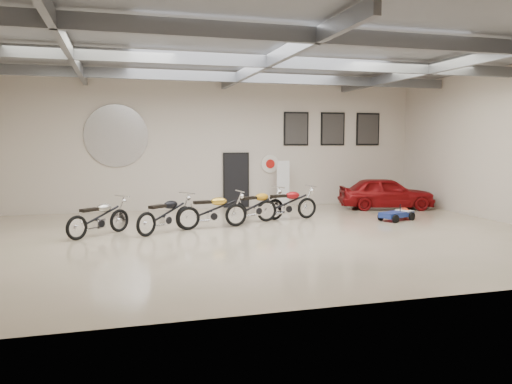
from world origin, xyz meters
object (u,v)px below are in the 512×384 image
object	(u,v)px
motorcycle_silver	(99,217)
motorcycle_black	(166,214)
motorcycle_yellow	(257,205)
motorcycle_gold	(213,210)
go_kart	(399,212)
vintage_car	(386,193)
banner_stand	(283,184)
motorcycle_red	(287,203)

from	to	relation	value
motorcycle_silver	motorcycle_black	distance (m)	1.84
motorcycle_silver	motorcycle_yellow	distance (m)	4.96
motorcycle_gold	motorcycle_yellow	distance (m)	1.73
motorcycle_gold	go_kart	world-z (taller)	motorcycle_gold
motorcycle_black	motorcycle_gold	world-z (taller)	motorcycle_gold
go_kart	vintage_car	bearing A→B (deg)	47.48
motorcycle_silver	vintage_car	xyz separation A→B (m)	(10.52, 2.81, 0.08)
banner_stand	motorcycle_yellow	xyz separation A→B (m)	(-1.98, -3.23, -0.36)
go_kart	vintage_car	distance (m)	2.81
banner_stand	motorcycle_black	bearing A→B (deg)	-134.62
motorcycle_gold	motorcycle_red	xyz separation A→B (m)	(2.67, 0.87, 0.01)
motorcycle_black	motorcycle_red	xyz separation A→B (m)	(4.10, 1.22, 0.02)
banner_stand	motorcycle_silver	xyz separation A→B (m)	(-6.82, -4.31, -0.39)
banner_stand	motorcycle_yellow	bearing A→B (deg)	-116.88
motorcycle_black	vintage_car	size ratio (longest dim) A/B	0.59
motorcycle_red	vintage_car	xyz separation A→B (m)	(4.58, 1.58, 0.04)
motorcycle_yellow	motorcycle_red	size ratio (longest dim) A/B	0.99
motorcycle_black	motorcycle_gold	bearing A→B (deg)	-24.32
motorcycle_red	go_kart	bearing A→B (deg)	-26.16
motorcycle_gold	motorcycle_red	bearing A→B (deg)	9.04
motorcycle_black	banner_stand	bearing A→B (deg)	2.45
motorcycle_yellow	motorcycle_black	bearing A→B (deg)	178.33
motorcycle_black	go_kart	distance (m)	7.68
motorcycle_silver	motorcycle_black	xyz separation A→B (m)	(1.84, 0.00, 0.02)
motorcycle_black	vintage_car	bearing A→B (deg)	-20.47
motorcycle_black	motorcycle_yellow	bearing A→B (deg)	-18.77
motorcycle_silver	motorcycle_yellow	xyz separation A→B (m)	(4.85, 1.07, 0.03)
banner_stand	motorcycle_silver	size ratio (longest dim) A/B	0.90
banner_stand	go_kart	xyz separation A→B (m)	(2.69, -4.10, -0.65)
motorcycle_yellow	motorcycle_red	distance (m)	1.10
motorcycle_silver	vintage_car	world-z (taller)	vintage_car
motorcycle_gold	vintage_car	size ratio (longest dim) A/B	0.60
vintage_car	motorcycle_gold	bearing A→B (deg)	123.27
motorcycle_black	go_kart	size ratio (longest dim) A/B	1.41
motorcycle_silver	banner_stand	bearing A→B (deg)	-8.18
motorcycle_silver	motorcycle_gold	xyz separation A→B (m)	(3.27, 0.36, 0.03)
go_kart	vintage_car	size ratio (longest dim) A/B	0.42
banner_stand	motorcycle_black	world-z (taller)	banner_stand
banner_stand	motorcycle_red	world-z (taller)	banner_stand
banner_stand	vintage_car	xyz separation A→B (m)	(3.70, -1.50, -0.31)
motorcycle_silver	motorcycle_gold	distance (m)	3.29
banner_stand	go_kart	world-z (taller)	banner_stand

